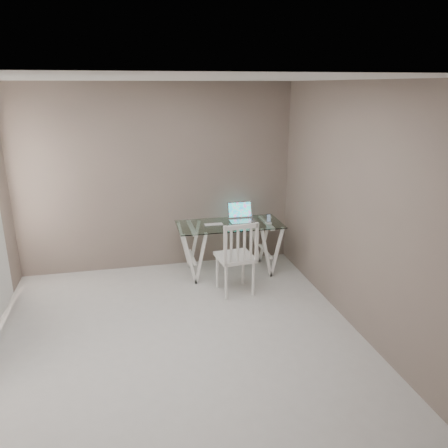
# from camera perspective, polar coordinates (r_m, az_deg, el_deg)

# --- Properties ---
(room) EXTENTS (4.50, 4.52, 2.71)m
(room) POSITION_cam_1_polar(r_m,az_deg,el_deg) (4.17, -7.53, 4.65)
(room) COLOR #B7B4AF
(room) RESTS_ON ground
(desk) EXTENTS (1.50, 0.70, 0.75)m
(desk) POSITION_cam_1_polar(r_m,az_deg,el_deg) (6.37, 0.72, -3.11)
(desk) COLOR silver
(desk) RESTS_ON ground
(chair) EXTENTS (0.51, 0.51, 1.01)m
(chair) POSITION_cam_1_polar(r_m,az_deg,el_deg) (5.64, 1.76, -4.05)
(chair) COLOR silver
(chair) RESTS_ON ground
(laptop) EXTENTS (0.37, 0.34, 0.26)m
(laptop) POSITION_cam_1_polar(r_m,az_deg,el_deg) (6.41, 2.29, 1.01)
(laptop) COLOR #BBBABF
(laptop) RESTS_ON desk
(keyboard) EXTENTS (0.27, 0.12, 0.01)m
(keyboard) POSITION_cam_1_polar(r_m,az_deg,el_deg) (6.22, -1.38, -0.06)
(keyboard) COLOR silver
(keyboard) RESTS_ON desk
(mouse) EXTENTS (0.11, 0.06, 0.03)m
(mouse) POSITION_cam_1_polar(r_m,az_deg,el_deg) (6.03, 1.11, -0.49)
(mouse) COLOR white
(mouse) RESTS_ON desk
(phone_dock) EXTENTS (0.07, 0.07, 0.14)m
(phone_dock) POSITION_cam_1_polar(r_m,az_deg,el_deg) (6.30, 5.85, 0.42)
(phone_dock) COLOR white
(phone_dock) RESTS_ON desk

